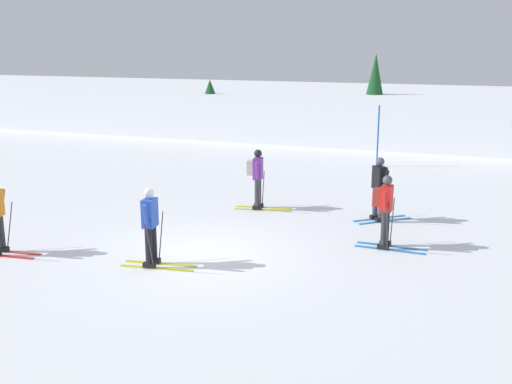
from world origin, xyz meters
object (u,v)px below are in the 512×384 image
skier_red (385,208)px  conifer_far_right (375,90)px  trail_marker_pole (378,136)px  skier_black (379,187)px  skier_purple (257,176)px  skier_blue (151,225)px  conifer_far_centre (210,103)px

skier_red → conifer_far_right: conifer_far_right is taller
trail_marker_pole → skier_black: bearing=-80.4°
skier_red → skier_purple: (-3.90, 2.19, -0.00)m
skier_red → skier_purple: size_ratio=1.00×
skier_blue → conifer_far_centre: conifer_far_centre is taller
skier_red → trail_marker_pole: size_ratio=0.74×
skier_blue → skier_red: bearing=33.3°
skier_red → skier_black: 2.23m
skier_purple → conifer_far_centre: 14.28m
skier_black → conifer_far_centre: (-10.47, 12.41, 0.74)m
skier_black → skier_blue: same height
skier_blue → conifer_far_centre: 18.68m
conifer_far_right → skier_black: bearing=-79.7°
skier_red → conifer_far_right: bearing=100.5°
skier_red → skier_black: size_ratio=1.00×
skier_purple → conifer_far_right: size_ratio=0.42×
skier_red → skier_blue: (-4.42, -2.90, -0.04)m
skier_purple → conifer_far_right: 14.97m
skier_blue → conifer_far_right: size_ratio=0.42×
skier_red → trail_marker_pole: 9.69m
skier_black → skier_red: bearing=-77.6°
skier_blue → trail_marker_pole: (2.69, 12.43, 0.25)m
skier_red → conifer_far_centre: size_ratio=0.61×
skier_purple → trail_marker_pole: 7.67m
skier_black → conifer_far_right: conifer_far_right is taller
skier_blue → conifer_far_centre: bearing=110.5°
skier_red → conifer_far_right: size_ratio=0.42×
skier_black → skier_purple: same height
conifer_far_right → conifer_far_centre: 8.19m
skier_blue → conifer_far_centre: (-6.54, 17.49, 0.74)m
skier_blue → conifer_far_right: bearing=86.5°
skier_purple → conifer_far_centre: size_ratio=0.61×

